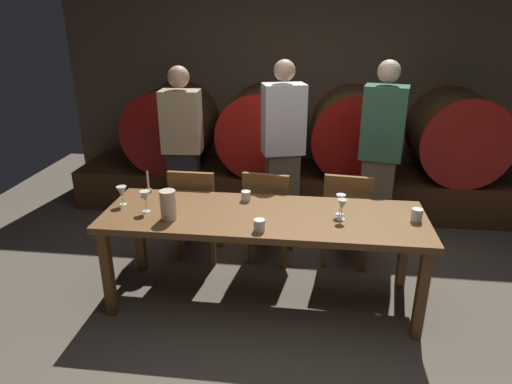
# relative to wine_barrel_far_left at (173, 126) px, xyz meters

# --- Properties ---
(ground_plane) EXTENTS (7.62, 7.62, 0.00)m
(ground_plane) POSITION_rel_wine_barrel_far_left_xyz_m (1.56, -2.16, -0.90)
(ground_plane) COLOR brown
(back_wall) EXTENTS (5.86, 0.24, 2.68)m
(back_wall) POSITION_rel_wine_barrel_far_left_xyz_m (1.56, 0.55, 0.43)
(back_wall) COLOR brown
(back_wall) RESTS_ON ground
(barrel_shelf) EXTENTS (5.27, 0.90, 0.45)m
(barrel_shelf) POSITION_rel_wine_barrel_far_left_xyz_m (1.56, 0.00, -0.68)
(barrel_shelf) COLOR #4C2D16
(barrel_shelf) RESTS_ON ground
(wine_barrel_far_left) EXTENTS (0.93, 0.90, 0.93)m
(wine_barrel_far_left) POSITION_rel_wine_barrel_far_left_xyz_m (0.00, 0.00, 0.00)
(wine_barrel_far_left) COLOR #513319
(wine_barrel_far_left) RESTS_ON barrel_shelf
(wine_barrel_center_left) EXTENTS (0.93, 0.90, 0.93)m
(wine_barrel_center_left) POSITION_rel_wine_barrel_far_left_xyz_m (1.04, 0.00, 0.00)
(wine_barrel_center_left) COLOR #513319
(wine_barrel_center_left) RESTS_ON barrel_shelf
(wine_barrel_center_right) EXTENTS (0.93, 0.90, 0.93)m
(wine_barrel_center_right) POSITION_rel_wine_barrel_far_left_xyz_m (2.06, 0.00, 0.00)
(wine_barrel_center_right) COLOR brown
(wine_barrel_center_right) RESTS_ON barrel_shelf
(wine_barrel_far_right) EXTENTS (0.93, 0.90, 0.93)m
(wine_barrel_far_right) POSITION_rel_wine_barrel_far_left_xyz_m (3.13, 0.00, 0.00)
(wine_barrel_far_right) COLOR #513319
(wine_barrel_far_right) RESTS_ON barrel_shelf
(dining_table) EXTENTS (2.39, 0.78, 0.74)m
(dining_table) POSITION_rel_wine_barrel_far_left_xyz_m (1.26, -1.95, -0.23)
(dining_table) COLOR brown
(dining_table) RESTS_ON ground
(chair_left) EXTENTS (0.40, 0.40, 0.88)m
(chair_left) POSITION_rel_wine_barrel_far_left_xyz_m (0.59, -1.37, -0.42)
(chair_left) COLOR brown
(chair_left) RESTS_ON ground
(chair_center) EXTENTS (0.44, 0.44, 0.88)m
(chair_center) POSITION_rel_wine_barrel_far_left_xyz_m (1.24, -1.34, -0.42)
(chair_center) COLOR brown
(chair_center) RESTS_ON ground
(chair_right) EXTENTS (0.44, 0.44, 0.88)m
(chair_right) POSITION_rel_wine_barrel_far_left_xyz_m (1.93, -1.31, -0.42)
(chair_right) COLOR brown
(chair_right) RESTS_ON ground
(guest_left) EXTENTS (0.39, 0.26, 1.67)m
(guest_left) POSITION_rel_wine_barrel_far_left_xyz_m (0.33, -0.76, -0.05)
(guest_left) COLOR black
(guest_left) RESTS_ON ground
(guest_center) EXTENTS (0.43, 0.34, 1.75)m
(guest_center) POSITION_rel_wine_barrel_far_left_xyz_m (1.33, -0.88, -0.01)
(guest_center) COLOR brown
(guest_center) RESTS_ON ground
(guest_right) EXTENTS (0.42, 0.32, 1.76)m
(guest_right) POSITION_rel_wine_barrel_far_left_xyz_m (2.24, -0.82, -0.00)
(guest_right) COLOR brown
(guest_right) RESTS_ON ground
(candle_center) EXTENTS (0.05, 0.05, 0.20)m
(candle_center) POSITION_rel_wine_barrel_far_left_xyz_m (0.27, -1.63, -0.11)
(candle_center) COLOR olive
(candle_center) RESTS_ON dining_table
(pitcher) EXTENTS (0.12, 0.12, 0.22)m
(pitcher) POSITION_rel_wine_barrel_far_left_xyz_m (0.59, -2.11, -0.05)
(pitcher) COLOR beige
(pitcher) RESTS_ON dining_table
(wine_glass_far_left) EXTENTS (0.08, 0.08, 0.15)m
(wine_glass_far_left) POSITION_rel_wine_barrel_far_left_xyz_m (0.16, -1.91, -0.06)
(wine_glass_far_left) COLOR silver
(wine_glass_far_left) RESTS_ON dining_table
(wine_glass_center_left) EXTENTS (0.08, 0.08, 0.16)m
(wine_glass_center_left) POSITION_rel_wine_barrel_far_left_xyz_m (0.39, -2.01, -0.04)
(wine_glass_center_left) COLOR silver
(wine_glass_center_left) RESTS_ON dining_table
(wine_glass_center_right) EXTENTS (0.07, 0.07, 0.16)m
(wine_glass_center_right) POSITION_rel_wine_barrel_far_left_xyz_m (1.82, -1.88, -0.05)
(wine_glass_center_right) COLOR white
(wine_glass_center_right) RESTS_ON dining_table
(wine_glass_far_right) EXTENTS (0.07, 0.07, 0.16)m
(wine_glass_far_right) POSITION_rel_wine_barrel_far_left_xyz_m (1.83, -1.98, -0.05)
(wine_glass_far_right) COLOR silver
(wine_glass_far_right) RESTS_ON dining_table
(cup_left) EXTENTS (0.08, 0.08, 0.08)m
(cup_left) POSITION_rel_wine_barrel_far_left_xyz_m (1.10, -1.70, -0.12)
(cup_left) COLOR white
(cup_left) RESTS_ON dining_table
(cup_center) EXTENTS (0.08, 0.08, 0.08)m
(cup_center) POSITION_rel_wine_barrel_far_left_xyz_m (1.26, -2.23, -0.12)
(cup_center) COLOR white
(cup_center) RESTS_ON dining_table
(cup_right) EXTENTS (0.08, 0.08, 0.09)m
(cup_right) POSITION_rel_wine_barrel_far_left_xyz_m (2.36, -1.93, -0.11)
(cup_right) COLOR white
(cup_right) RESTS_ON dining_table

